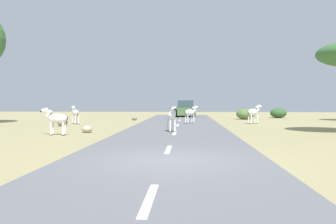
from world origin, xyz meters
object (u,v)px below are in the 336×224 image
(bush_0, at_px, (278,113))
(bush_1, at_px, (245,114))
(zebra_3, at_px, (191,113))
(rock_0, at_px, (62,122))
(rock_2, at_px, (87,129))
(car_0, at_px, (185,109))
(zebra_0, at_px, (171,116))
(zebra_4, at_px, (56,119))
(zebra_1, at_px, (254,112))
(rock_1, at_px, (134,118))
(zebra_2, at_px, (75,113))

(bush_0, bearing_deg, bush_1, -141.93)
(zebra_3, xyz_separation_m, rock_0, (-8.77, -2.55, -0.60))
(zebra_3, relative_size, rock_2, 2.30)
(car_0, xyz_separation_m, bush_1, (5.66, -4.62, -0.34))
(zebra_0, relative_size, rock_2, 2.48)
(bush_0, height_order, rock_0, bush_0)
(zebra_4, bearing_deg, zebra_1, -45.94)
(zebra_1, bearing_deg, zebra_0, -74.13)
(zebra_4, xyz_separation_m, rock_2, (1.08, 1.59, -0.64))
(bush_0, height_order, rock_1, bush_0)
(zebra_4, height_order, bush_1, zebra_4)
(zebra_1, distance_m, bush_0, 10.38)
(zebra_2, height_order, zebra_4, zebra_4)
(car_0, bearing_deg, rock_1, -126.56)
(zebra_1, relative_size, rock_2, 2.51)
(zebra_3, distance_m, rock_2, 9.22)
(rock_0, bearing_deg, zebra_4, -72.33)
(zebra_3, distance_m, bush_1, 8.76)
(zebra_0, bearing_deg, zebra_4, -0.61)
(rock_1, bearing_deg, car_0, 55.94)
(zebra_4, bearing_deg, bush_1, -32.27)
(car_0, height_order, rock_2, car_0)
(zebra_2, height_order, bush_0, zebra_2)
(zebra_2, height_order, rock_1, zebra_2)
(rock_0, distance_m, rock_2, 5.60)
(bush_0, relative_size, rock_0, 2.30)
(zebra_2, bearing_deg, rock_1, 20.60)
(zebra_0, bearing_deg, bush_0, -137.98)
(zebra_4, distance_m, bush_0, 24.64)
(zebra_3, height_order, rock_1, zebra_3)
(rock_2, bearing_deg, rock_0, 123.37)
(zebra_0, relative_size, car_0, 0.33)
(bush_1, bearing_deg, bush_0, 38.07)
(rock_0, bearing_deg, zebra_0, -30.73)
(car_0, relative_size, rock_1, 8.40)
(zebra_2, height_order, bush_1, zebra_2)
(zebra_2, height_order, rock_0, zebra_2)
(rock_0, bearing_deg, car_0, 59.71)
(zebra_0, bearing_deg, rock_2, -15.90)
(zebra_3, height_order, rock_0, zebra_3)
(zebra_2, distance_m, rock_1, 6.56)
(bush_0, bearing_deg, rock_2, -130.43)
(car_0, bearing_deg, zebra_3, -90.21)
(zebra_3, relative_size, rock_1, 2.58)
(zebra_3, xyz_separation_m, bush_1, (5.19, 7.04, -0.35))
(zebra_4, height_order, car_0, car_0)
(zebra_0, height_order, zebra_1, zebra_1)
(rock_0, relative_size, rock_2, 1.21)
(rock_0, bearing_deg, zebra_1, 13.20)
(bush_1, bearing_deg, zebra_3, -126.40)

